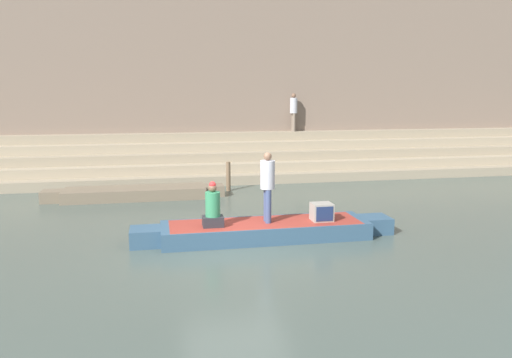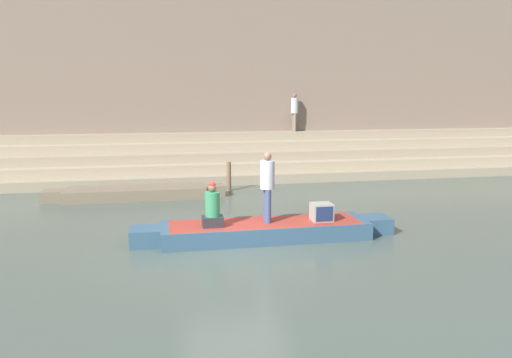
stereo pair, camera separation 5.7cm
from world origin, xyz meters
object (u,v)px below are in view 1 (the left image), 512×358
person_standing (268,182)px  person_rowing (213,209)px  tv_set (322,212)px  moored_boat_shore (135,193)px  mooring_post (228,176)px  person_on_steps (294,110)px  rowboat_main (265,230)px

person_standing → person_rowing: size_ratio=1.59×
person_rowing → tv_set: 2.79m
person_rowing → moored_boat_shore: 6.12m
mooring_post → person_on_steps: (3.59, 3.90, 2.34)m
person_standing → rowboat_main: bearing=-155.3°
person_rowing → person_standing: bearing=-5.2°
tv_set → person_on_steps: (2.12, 10.37, 2.24)m
rowboat_main → person_standing: size_ratio=3.77×
rowboat_main → person_standing: bearing=10.0°
moored_boat_shore → person_on_steps: (6.96, 4.66, 2.68)m
person_on_steps → rowboat_main: bearing=-91.9°
rowboat_main → moored_boat_shore: size_ratio=1.08×
person_rowing → tv_set: bearing=-10.7°
person_rowing → moored_boat_shore: bearing=98.9°
rowboat_main → mooring_post: 6.36m
mooring_post → person_on_steps: bearing=47.4°
rowboat_main → person_rowing: size_ratio=5.99×
rowboat_main → tv_set: tv_set is taller
person_standing → moored_boat_shore: 6.68m
person_on_steps → person_rowing: bearing=-98.0°
moored_boat_shore → mooring_post: 3.48m
person_standing → tv_set: person_standing is taller
moored_boat_shore → person_rowing: bearing=-72.1°
moored_boat_shore → person_on_steps: 8.79m
person_on_steps → tv_set: bearing=-84.3°
tv_set → moored_boat_shore: bearing=122.3°
person_standing → mooring_post: 6.40m
person_rowing → person_on_steps: bearing=53.8°
person_standing → mooring_post: (-0.08, 6.34, -0.89)m
person_rowing → moored_boat_shore: person_rowing is taller
tv_set → person_rowing: bearing=172.2°
mooring_post → person_on_steps: size_ratio=0.64×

